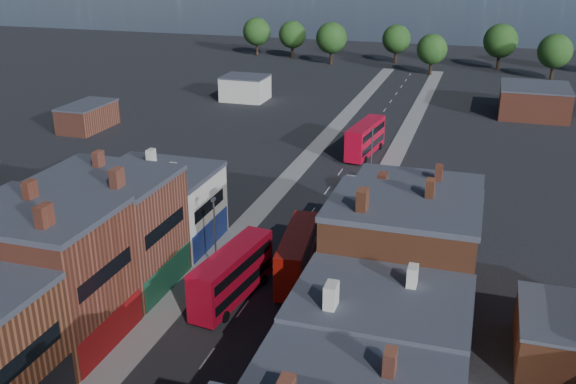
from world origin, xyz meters
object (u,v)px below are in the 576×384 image
Objects in this scene: bus_0 at (232,274)px; bus_1 at (298,254)px; car_2 at (237,259)px; car_3 at (347,184)px; bus_2 at (365,138)px.

bus_0 is 7.44m from bus_1.
car_2 is 25.98m from car_3.
bus_1 is 2.72× the size of car_2.
bus_0 is 48.05m from bus_2.
bus_2 reaches higher than bus_0.
bus_2 is (-1.32, 42.12, 0.16)m from bus_1.
car_3 reaches higher than car_2.
bus_2 is at bearing 93.52° from bus_0.
car_3 is (0.69, -15.93, -2.15)m from bus_2.
bus_1 reaches higher than car_3.
bus_0 reaches higher than bus_1.
bus_0 is at bearing -76.39° from car_2.
bus_0 reaches higher than car_3.
bus_0 is 0.96× the size of bus_2.
bus_2 is at bearing 77.13° from car_2.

